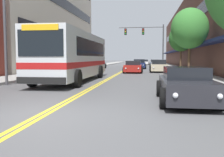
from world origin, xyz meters
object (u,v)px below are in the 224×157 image
at_px(car_red_moving_third, 133,67).
at_px(street_tree_right_far, 181,38).
at_px(car_champagne_parked_right_end, 159,66).
at_px(fire_hydrant, 193,73).
at_px(car_navy_moving_second, 139,64).
at_px(traffic_signal_mast, 148,37).
at_px(car_dark_grey_parked_right_far, 157,65).
at_px(street_tree_right_mid, 190,29).
at_px(car_black_parked_left_near, 86,66).
at_px(car_slate_blue_parked_right_mid, 155,63).
at_px(city_bus, 74,55).
at_px(car_silver_parked_left_mid, 97,64).
at_px(car_white_moving_lead, 145,62).
at_px(car_charcoal_parked_right_foreground, 186,86).

bearing_deg(car_red_moving_third, street_tree_right_far, 47.55).
height_order(car_champagne_parked_right_end, fire_hydrant, car_champagne_parked_right_end).
bearing_deg(car_navy_moving_second, traffic_signal_mast, -54.29).
height_order(street_tree_right_far, fire_hydrant, street_tree_right_far).
bearing_deg(car_navy_moving_second, car_dark_grey_parked_right_far, -44.73).
distance_m(car_dark_grey_parked_right_far, street_tree_right_far, 5.07).
relative_size(car_dark_grey_parked_right_far, street_tree_right_mid, 0.85).
distance_m(car_black_parked_left_near, car_dark_grey_parked_right_far, 10.84).
xyz_separation_m(car_slate_blue_parked_right_mid, traffic_signal_mast, (-1.44, -9.98, 3.95)).
bearing_deg(fire_hydrant, city_bus, -177.64).
bearing_deg(car_slate_blue_parked_right_mid, car_silver_parked_left_mid, -131.84).
xyz_separation_m(car_silver_parked_left_mid, street_tree_right_mid, (10.94, -14.60, 3.46)).
xyz_separation_m(car_black_parked_left_near, car_white_moving_lead, (6.82, 30.89, -0.03)).
xyz_separation_m(car_charcoal_parked_right_foreground, traffic_signal_mast, (-1.33, 27.49, 3.96)).
height_order(car_navy_moving_second, car_red_moving_third, car_navy_moving_second).
bearing_deg(car_red_moving_third, city_bus, -108.55).
xyz_separation_m(traffic_signal_mast, street_tree_right_far, (4.31, -3.06, -0.41)).
height_order(car_white_moving_lead, traffic_signal_mast, traffic_signal_mast).
height_order(car_silver_parked_left_mid, car_dark_grey_parked_right_far, car_silver_parked_left_mid).
distance_m(car_silver_parked_left_mid, street_tree_right_mid, 18.57).
relative_size(car_white_moving_lead, car_red_moving_third, 1.07).
bearing_deg(car_champagne_parked_right_end, fire_hydrant, -82.02).
bearing_deg(car_slate_blue_parked_right_mid, car_champagne_parked_right_end, -90.52).
bearing_deg(car_dark_grey_parked_right_far, fire_hydrant, -85.21).
relative_size(car_dark_grey_parked_right_far, car_white_moving_lead, 1.05).
bearing_deg(street_tree_right_mid, car_charcoal_parked_right_foreground, -99.54).
bearing_deg(traffic_signal_mast, street_tree_right_mid, -76.43).
bearing_deg(street_tree_right_far, car_silver_parked_left_mid, 165.08).
relative_size(car_charcoal_parked_right_foreground, street_tree_right_mid, 0.76).
bearing_deg(car_red_moving_third, car_champagne_parked_right_end, 32.58).
bearing_deg(street_tree_right_mid, fire_hydrant, -96.09).
relative_size(street_tree_right_mid, fire_hydrant, 6.29).
distance_m(car_slate_blue_parked_right_mid, traffic_signal_mast, 10.83).
bearing_deg(car_silver_parked_left_mid, car_dark_grey_parked_right_far, -6.23).
distance_m(city_bus, car_slate_blue_parked_right_mid, 30.68).
bearing_deg(car_red_moving_third, traffic_signal_mast, 80.72).
bearing_deg(car_slate_blue_parked_right_mid, car_charcoal_parked_right_foreground, -90.17).
height_order(car_silver_parked_left_mid, street_tree_right_far, street_tree_right_far).
bearing_deg(car_white_moving_lead, car_champagne_parked_right_end, -86.59).
bearing_deg(street_tree_right_mid, car_dark_grey_parked_right_far, 98.82).
bearing_deg(car_champagne_parked_right_end, car_navy_moving_second, 104.97).
bearing_deg(car_slate_blue_parked_right_mid, traffic_signal_mast, -98.22).
distance_m(car_champagne_parked_right_end, street_tree_right_far, 6.52).
relative_size(city_bus, car_charcoal_parked_right_foreground, 2.53).
distance_m(car_dark_grey_parked_right_far, car_navy_moving_second, 3.67).
xyz_separation_m(city_bus, traffic_signal_mast, (5.07, 19.97, 2.73)).
distance_m(car_charcoal_parked_right_foreground, car_slate_blue_parked_right_mid, 37.47).
xyz_separation_m(car_white_moving_lead, street_tree_right_mid, (4.09, -38.20, 3.53)).
xyz_separation_m(car_white_moving_lead, car_navy_moving_second, (-0.63, -21.98, 0.07)).
xyz_separation_m(car_silver_parked_left_mid, car_slate_blue_parked_right_mid, (8.87, 9.91, -0.03)).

